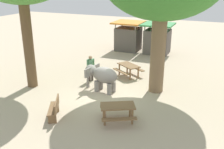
{
  "coord_description": "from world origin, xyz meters",
  "views": [
    {
      "loc": [
        5.46,
        -11.6,
        5.96
      ],
      "look_at": [
        -0.13,
        1.31,
        0.8
      ],
      "focal_mm": 41.71,
      "sensor_mm": 36.0,
      "label": 1
    }
  ],
  "objects_px": {
    "elephant": "(102,75)",
    "market_stall_orange": "(128,38)",
    "person_handler": "(91,66)",
    "market_stall_green": "(157,40)",
    "picnic_table_near": "(118,109)",
    "wooden_bench": "(55,108)",
    "picnic_table_far": "(129,68)"
  },
  "relations": [
    {
      "from": "market_stall_orange",
      "to": "market_stall_green",
      "type": "relative_size",
      "value": 1.0
    },
    {
      "from": "person_handler",
      "to": "picnic_table_far",
      "type": "height_order",
      "value": "person_handler"
    },
    {
      "from": "person_handler",
      "to": "picnic_table_near",
      "type": "height_order",
      "value": "person_handler"
    },
    {
      "from": "person_handler",
      "to": "market_stall_orange",
      "type": "bearing_deg",
      "value": 130.9
    },
    {
      "from": "elephant",
      "to": "market_stall_orange",
      "type": "height_order",
      "value": "market_stall_orange"
    },
    {
      "from": "elephant",
      "to": "person_handler",
      "type": "xyz_separation_m",
      "value": [
        -1.29,
        1.13,
        0.03
      ]
    },
    {
      "from": "wooden_bench",
      "to": "market_stall_orange",
      "type": "relative_size",
      "value": 0.56
    },
    {
      "from": "picnic_table_near",
      "to": "market_stall_green",
      "type": "height_order",
      "value": "market_stall_green"
    },
    {
      "from": "picnic_table_far",
      "to": "wooden_bench",
      "type": "bearing_deg",
      "value": 112.97
    },
    {
      "from": "elephant",
      "to": "market_stall_green",
      "type": "relative_size",
      "value": 0.83
    },
    {
      "from": "elephant",
      "to": "picnic_table_near",
      "type": "xyz_separation_m",
      "value": [
        2.11,
        -2.77,
        -0.33
      ]
    },
    {
      "from": "picnic_table_far",
      "to": "market_stall_orange",
      "type": "relative_size",
      "value": 0.82
    },
    {
      "from": "wooden_bench",
      "to": "elephant",
      "type": "bearing_deg",
      "value": -38.73
    },
    {
      "from": "elephant",
      "to": "wooden_bench",
      "type": "xyz_separation_m",
      "value": [
        -0.64,
        -3.6,
        -0.45
      ]
    },
    {
      "from": "person_handler",
      "to": "picnic_table_near",
      "type": "distance_m",
      "value": 5.18
    },
    {
      "from": "picnic_table_near",
      "to": "market_stall_green",
      "type": "bearing_deg",
      "value": 67.51
    },
    {
      "from": "elephant",
      "to": "market_stall_orange",
      "type": "xyz_separation_m",
      "value": [
        -1.73,
        9.08,
        0.22
      ]
    },
    {
      "from": "picnic_table_near",
      "to": "market_stall_orange",
      "type": "xyz_separation_m",
      "value": [
        -3.84,
        11.85,
        0.55
      ]
    },
    {
      "from": "person_handler",
      "to": "wooden_bench",
      "type": "relative_size",
      "value": 1.14
    },
    {
      "from": "person_handler",
      "to": "wooden_bench",
      "type": "height_order",
      "value": "person_handler"
    },
    {
      "from": "elephant",
      "to": "wooden_bench",
      "type": "relative_size",
      "value": 1.47
    },
    {
      "from": "picnic_table_near",
      "to": "market_stall_green",
      "type": "relative_size",
      "value": 0.8
    },
    {
      "from": "wooden_bench",
      "to": "picnic_table_near",
      "type": "height_order",
      "value": "wooden_bench"
    },
    {
      "from": "picnic_table_far",
      "to": "market_stall_green",
      "type": "distance_m",
      "value": 6.29
    },
    {
      "from": "picnic_table_far",
      "to": "market_stall_orange",
      "type": "bearing_deg",
      "value": -35.78
    },
    {
      "from": "market_stall_green",
      "to": "picnic_table_near",
      "type": "bearing_deg",
      "value": -84.02
    },
    {
      "from": "wooden_bench",
      "to": "picnic_table_far",
      "type": "distance_m",
      "value": 6.54
    },
    {
      "from": "picnic_table_near",
      "to": "market_stall_orange",
      "type": "height_order",
      "value": "market_stall_orange"
    },
    {
      "from": "elephant",
      "to": "market_stall_green",
      "type": "xyz_separation_m",
      "value": [
        0.87,
        9.08,
        0.22
      ]
    },
    {
      "from": "picnic_table_near",
      "to": "picnic_table_far",
      "type": "height_order",
      "value": "same"
    },
    {
      "from": "elephant",
      "to": "person_handler",
      "type": "height_order",
      "value": "person_handler"
    },
    {
      "from": "picnic_table_far",
      "to": "market_stall_green",
      "type": "height_order",
      "value": "market_stall_green"
    }
  ]
}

